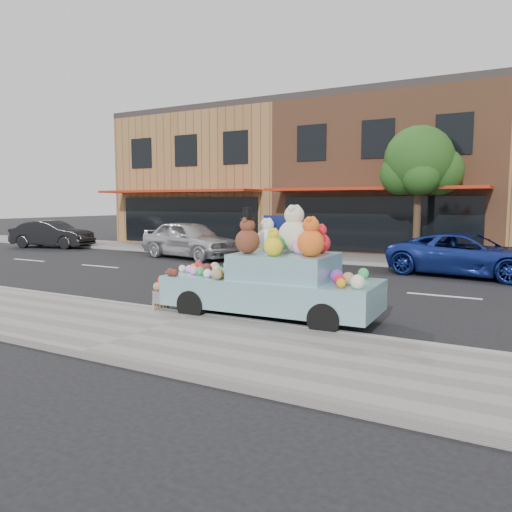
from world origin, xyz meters
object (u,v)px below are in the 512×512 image
Objects in this scene: car_silver at (190,239)px; car_blue at (468,255)px; street_tree at (420,167)px; car_dark at (52,234)px; art_car at (273,279)px.

car_blue is at bearing -77.65° from car_silver.
street_tree is 1.12× the size of car_silver.
car_silver is at bearing -107.23° from car_dark.
street_tree is 11.23m from art_car.
car_dark reaches higher than car_blue.
car_silver reaches higher than car_dark.
car_silver is 9.15m from car_dark.
car_blue is 20.03m from car_dark.
street_tree is 18.31m from car_dark.
art_car is (17.24, -8.57, 0.12)m from car_dark.
car_silver is at bearing -162.76° from street_tree.
street_tree reaches higher than art_car.
art_car is (-2.78, -8.22, 0.13)m from car_blue.
street_tree reaches higher than car_silver.
car_dark is at bearing -172.80° from street_tree.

